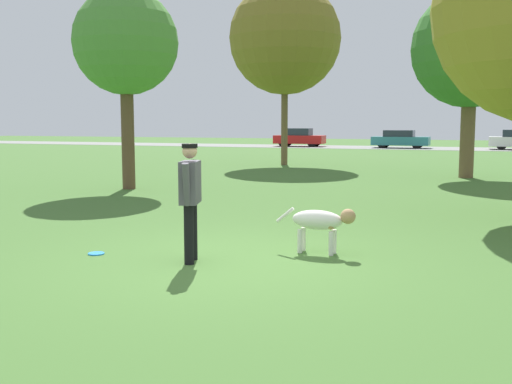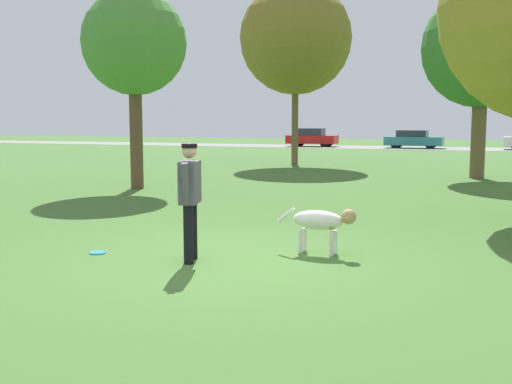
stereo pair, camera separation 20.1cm
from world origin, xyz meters
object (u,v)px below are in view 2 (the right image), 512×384
Objects in this scene: frisbee at (98,253)px; tree_near_left at (134,44)px; tree_mid_center at (482,49)px; parked_car_teal at (413,139)px; dog at (322,222)px; person at (190,192)px; tree_far_left at (296,38)px; parked_car_red at (312,138)px.

frisbee is 0.04× the size of tree_near_left.
tree_mid_center reaches higher than parked_car_teal.
parked_car_teal is (-3.58, 36.23, 0.18)m from dog.
tree_far_left is at bearing 177.32° from person.
frisbee is (-1.45, -0.07, -0.92)m from person.
tree_far_left reaches higher than person.
person is 6.84× the size of frisbee.
frisbee is 9.31m from tree_near_left.
dog is 0.21× the size of tree_near_left.
tree_mid_center reaches higher than parked_car_red.
parked_car_teal is (3.52, 30.08, -3.33)m from tree_near_left.
parked_car_red is (-8.34, 37.64, 0.68)m from frisbee.
parked_car_teal is at bearing 102.54° from tree_mid_center.
tree_far_left is (-6.04, 16.79, 4.95)m from dog.
tree_mid_center is 1.60× the size of parked_car_red.
dog is at bearing -40.90° from tree_near_left.
frisbee is at bearing -60.35° from tree_near_left.
person is 14.89m from tree_mid_center.
tree_far_left is at bearing 84.32° from tree_near_left.
tree_mid_center is at bearing -63.48° from parked_car_red.
tree_mid_center is 1.52× the size of parked_car_teal.
tree_near_left is at bearing 141.13° from dog.
tree_far_left is 1.44× the size of tree_near_left.
tree_far_left is (-3.11, 17.97, 5.40)m from frisbee.
person is 19.01m from tree_far_left.
person is 1.91m from dog.
tree_mid_center is at bearing 72.50° from frisbee.
frisbee is at bearing -104.41° from person.
tree_near_left reaches higher than person.
tree_near_left is at bearing -95.69° from parked_car_teal.
tree_mid_center is at bearing 150.91° from person.
frisbee is at bearing -156.12° from dog.
frisbee is 0.06× the size of parked_car_teal.
tree_near_left is at bearing 119.65° from frisbee.
tree_mid_center is at bearing -76.47° from parked_car_teal.
frisbee is 38.56m from parked_car_red.
tree_far_left is 2.02× the size of parked_car_red.
dog is 13.71m from tree_mid_center.
tree_far_left is 1.92× the size of parked_car_teal.
person is 37.40m from parked_car_teal.
tree_near_left is at bearing -95.68° from tree_far_left.
parked_car_red reaches higher than frisbee.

